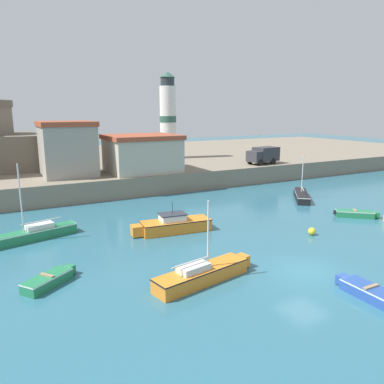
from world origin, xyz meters
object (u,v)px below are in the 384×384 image
sailboat_orange_6 (203,273)px  mooring_buoy (312,231)px  motorboat_orange_1 (173,225)px  sailboat_green_4 (31,234)px  dinghy_green_5 (49,280)px  dinghy_blue_2 (368,291)px  harbor_shed_near_wharf (142,153)px  dinghy_green_7 (356,214)px  truck_on_quay (263,155)px  harbor_shed_mid_row (68,149)px  lighthouse (168,117)px  sailboat_black_3 (301,195)px

sailboat_orange_6 → mooring_buoy: 11.43m
motorboat_orange_1 → sailboat_green_4: bearing=162.8°
dinghy_green_5 → mooring_buoy: 18.48m
dinghy_blue_2 → harbor_shed_near_wharf: harbor_shed_near_wharf is taller
dinghy_green_5 → dinghy_green_7: 25.46m
harbor_shed_near_wharf → sailboat_green_4: bearing=-136.4°
dinghy_blue_2 → dinghy_green_7: bearing=40.8°
dinghy_green_5 → truck_on_quay: bearing=33.1°
harbor_shed_mid_row → truck_on_quay: harbor_shed_mid_row is taller
dinghy_blue_2 → dinghy_green_5: size_ratio=1.10×
lighthouse → sailboat_black_3: bearing=-77.8°
dinghy_blue_2 → mooring_buoy: (4.64, 8.31, -0.03)m
lighthouse → dinghy_blue_2: bearing=-100.5°
sailboat_green_4 → lighthouse: lighthouse is taller
sailboat_black_3 → harbor_shed_near_wharf: size_ratio=0.65×
truck_on_quay → motorboat_orange_1: bearing=-144.4°
mooring_buoy → lighthouse: bearing=85.0°
mooring_buoy → sailboat_black_3: bearing=49.6°
dinghy_green_5 → dinghy_blue_2: bearing=-32.6°
sailboat_orange_6 → dinghy_green_7: size_ratio=2.01×
motorboat_orange_1 → sailboat_black_3: size_ratio=1.20×
sailboat_black_3 → lighthouse: 24.40m
dinghy_green_5 → dinghy_green_7: size_ratio=0.95×
dinghy_blue_2 → truck_on_quay: bearing=60.7°
dinghy_green_5 → dinghy_green_7: (25.44, 1.19, -0.00)m
sailboat_green_4 → dinghy_green_7: 26.50m
sailboat_green_4 → sailboat_orange_6: 13.80m
motorboat_orange_1 → mooring_buoy: motorboat_orange_1 is taller
sailboat_orange_6 → harbor_shed_mid_row: bearing=94.9°
dinghy_blue_2 → sailboat_orange_6: size_ratio=0.52×
dinghy_green_5 → harbor_shed_near_wharf: harbor_shed_near_wharf is taller
lighthouse → harbor_shed_near_wharf: lighthouse is taller
motorboat_orange_1 → truck_on_quay: 24.68m
sailboat_black_3 → truck_on_quay: bearing=72.2°
mooring_buoy → harbor_shed_near_wharf: (-5.25, 21.33, 4.03)m
motorboat_orange_1 → mooring_buoy: bearing=-32.3°
harbor_shed_near_wharf → motorboat_orange_1: bearing=-102.6°
harbor_shed_near_wharf → truck_on_quay: bearing=-5.2°
sailboat_orange_6 → truck_on_quay: size_ratio=1.42×
sailboat_black_3 → mooring_buoy: size_ratio=9.19×
sailboat_green_4 → harbor_shed_near_wharf: size_ratio=0.87×
motorboat_orange_1 → harbor_shed_mid_row: bearing=104.7°
dinghy_blue_2 → sailboat_green_4: size_ratio=0.48×
harbor_shed_mid_row → sailboat_black_3: bearing=-33.1°
dinghy_blue_2 → sailboat_green_4: (-13.98, 16.90, 0.15)m
sailboat_green_4 → lighthouse: 32.33m
dinghy_green_7 → lighthouse: lighthouse is taller
sailboat_black_3 → lighthouse: (-4.90, 22.61, 7.75)m
dinghy_green_7 → mooring_buoy: 7.18m
sailboat_green_4 → mooring_buoy: bearing=-24.8°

